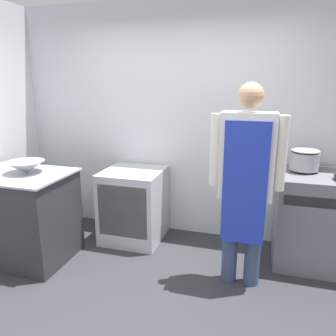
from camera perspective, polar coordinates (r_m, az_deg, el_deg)
The scene contains 8 objects.
ground_plane at distance 2.91m, azimuth -6.28°, elevation -23.97°, with size 14.00×14.00×0.00m, color #2D2D33.
wall_back at distance 3.86m, azimuth 2.56°, elevation 7.88°, with size 8.00×0.05×2.70m.
prep_counter at distance 3.76m, azimuth -24.03°, elevation -7.64°, with size 1.02×0.76×0.92m.
stove at distance 3.64m, azimuth 24.95°, elevation -8.34°, with size 0.85×0.64×0.96m.
fridge_unit at distance 3.87m, azimuth -5.99°, elevation -6.41°, with size 0.67×0.67×0.83m.
person_cook at distance 2.89m, azimuth 13.40°, elevation -1.23°, with size 0.64×0.24×1.81m.
mixing_bowl at distance 3.59m, azimuth -23.54°, elevation 0.16°, with size 0.38×0.38×0.12m.
stock_pot at distance 3.54m, azimuth 22.69°, elevation 1.48°, with size 0.28×0.28×0.22m.
Camera 1 is at (0.91, -2.08, 1.82)m, focal length 35.00 mm.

